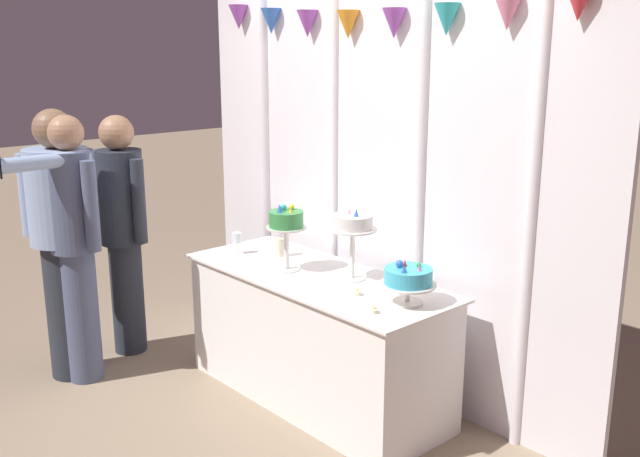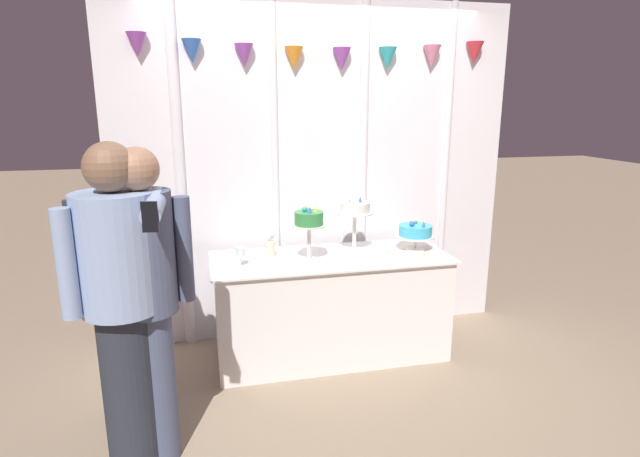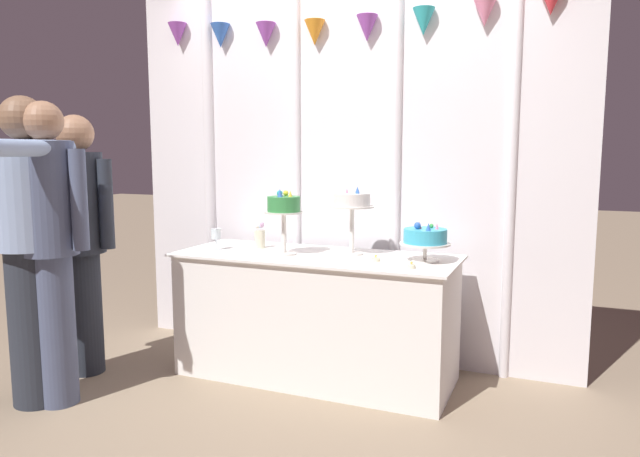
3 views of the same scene
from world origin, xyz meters
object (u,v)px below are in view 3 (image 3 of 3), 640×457
at_px(guest_man_dark_suit, 80,232).
at_px(guest_girl_blue_dress, 29,240).
at_px(flower_vase, 260,236).
at_px(wine_glass, 216,235).
at_px(cake_table, 316,316).
at_px(tealight_near_left, 411,266).
at_px(cake_display_leftmost, 284,209).
at_px(guest_man_pink_jacket, 50,239).
at_px(cake_display_center, 352,205).
at_px(tealight_far_left, 376,259).
at_px(cake_display_rightmost, 425,238).

bearing_deg(guest_man_dark_suit, guest_girl_blue_dress, -78.88).
bearing_deg(flower_vase, wine_glass, -143.19).
distance_m(cake_table, wine_glass, 0.80).
height_order(cake_table, tealight_near_left, tealight_near_left).
height_order(cake_display_leftmost, guest_man_pink_jacket, guest_man_pink_jacket).
xyz_separation_m(cake_table, cake_display_center, (0.20, 0.09, 0.68)).
xyz_separation_m(cake_display_center, tealight_far_left, (0.20, -0.15, -0.29)).
distance_m(guest_man_pink_jacket, guest_girl_blue_dress, 0.12).
distance_m(cake_display_center, flower_vase, 0.66).
relative_size(flower_vase, guest_girl_blue_dress, 0.10).
bearing_deg(guest_man_dark_suit, wine_glass, 29.37).
bearing_deg(cake_table, tealight_far_left, -9.32).
bearing_deg(tealight_far_left, cake_display_rightmost, 20.91).
relative_size(guest_man_dark_suit, guest_girl_blue_dress, 0.96).
bearing_deg(cake_display_leftmost, guest_man_dark_suit, -160.73).
relative_size(flower_vase, tealight_far_left, 3.40).
xyz_separation_m(cake_table, tealight_near_left, (0.63, -0.18, 0.39)).
bearing_deg(cake_display_leftmost, guest_girl_blue_dress, -141.90).
bearing_deg(guest_man_pink_jacket, flower_vase, 53.16).
bearing_deg(wine_glass, guest_man_dark_suit, -150.63).
distance_m(cake_display_rightmost, wine_glass, 1.30).
relative_size(wine_glass, guest_girl_blue_dress, 0.08).
bearing_deg(guest_man_dark_suit, cake_display_leftmost, 19.27).
xyz_separation_m(flower_vase, tealight_far_left, (0.81, -0.15, -0.06)).
bearing_deg(wine_glass, guest_man_pink_jacket, -122.17).
distance_m(cake_display_rightmost, flower_vase, 1.07).
bearing_deg(tealight_far_left, cake_display_leftmost, -179.39).
bearing_deg(cake_display_rightmost, wine_glass, -174.88).
bearing_deg(guest_man_pink_jacket, guest_girl_blue_dress, -163.50).
distance_m(cake_table, cake_display_rightmost, 0.83).
height_order(cake_table, cake_display_rightmost, cake_display_rightmost).
bearing_deg(wine_glass, flower_vase, 36.81).
bearing_deg(guest_girl_blue_dress, tealight_near_left, 21.39).
bearing_deg(flower_vase, cake_display_center, 0.68).
relative_size(cake_table, guest_man_pink_jacket, 1.04).
distance_m(tealight_near_left, guest_man_dark_suit, 2.00).
height_order(flower_vase, guest_girl_blue_dress, guest_girl_blue_dress).
relative_size(cake_display_center, guest_man_dark_suit, 0.26).
relative_size(cake_display_leftmost, tealight_far_left, 7.90).
relative_size(cake_table, guest_man_dark_suit, 1.06).
xyz_separation_m(wine_glass, guest_man_pink_jacket, (-0.51, -0.81, 0.06)).
xyz_separation_m(cake_display_leftmost, tealight_far_left, (0.57, 0.01, -0.26)).
bearing_deg(cake_table, wine_glass, -172.61).
relative_size(cake_table, tealight_far_left, 33.69).
bearing_deg(cake_table, cake_display_leftmost, -157.78).
height_order(cake_display_leftmost, flower_vase, cake_display_leftmost).
height_order(cake_table, guest_girl_blue_dress, guest_girl_blue_dress).
distance_m(flower_vase, tealight_far_left, 0.83).
relative_size(flower_vase, guest_man_pink_jacket, 0.10).
bearing_deg(cake_display_leftmost, tealight_far_left, 0.61).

